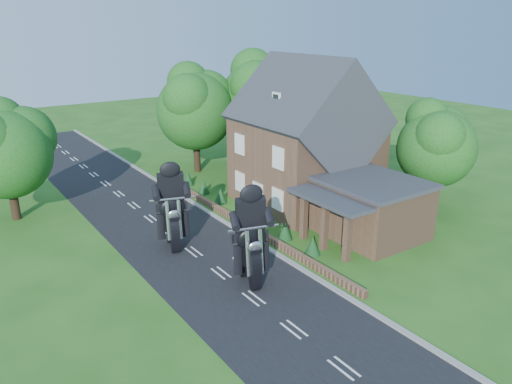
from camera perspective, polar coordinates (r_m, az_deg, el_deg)
ground at (r=26.05m, az=-4.03°, el=-9.25°), size 120.00×120.00×0.00m
road at (r=26.04m, az=-4.03°, el=-9.23°), size 7.00×80.00×0.02m
kerb at (r=27.82m, az=2.50°, el=-7.14°), size 0.30×80.00×0.12m
garden_wall at (r=31.85m, az=-1.96°, el=-3.35°), size 0.30×22.00×0.40m
house at (r=34.86m, az=5.71°, el=5.71°), size 9.54×8.64×10.24m
annex at (r=30.50m, az=12.86°, el=-1.71°), size 7.05×5.94×3.44m
tree_annex_side at (r=35.70m, az=20.19°, el=5.52°), size 5.64×5.20×7.48m
tree_house_right at (r=40.66m, az=10.11°, el=8.64°), size 6.51×6.00×8.40m
tree_behind_house at (r=44.63m, az=0.99°, el=11.19°), size 7.81×7.20×10.08m
tree_behind_left at (r=42.40m, az=-6.55°, el=9.98°), size 6.94×6.40×9.16m
tree_far_road at (r=35.11m, az=-26.19°, el=4.77°), size 6.08×5.60×7.84m
shrub_a at (r=27.86m, az=6.49°, el=-6.09°), size 0.90×0.90×1.10m
shrub_b at (r=29.61m, az=3.33°, el=-4.43°), size 0.90×0.90×1.10m
shrub_c at (r=31.46m, az=0.55°, el=-2.94°), size 0.90×0.90×1.10m
shrub_d at (r=35.41m, az=-4.09°, el=-0.43°), size 0.90×0.90×1.10m
shrub_e at (r=37.48m, az=-6.03°, el=0.62°), size 0.90×0.90×1.10m
shrub_f at (r=39.59m, az=-7.77°, el=1.56°), size 0.90×0.90×1.10m
motorcycle_lead at (r=24.69m, az=-0.64°, el=-8.84°), size 0.86×1.73×1.56m
motorcycle_follow at (r=28.77m, az=-9.42°, el=-4.91°), size 0.88×1.71×1.54m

